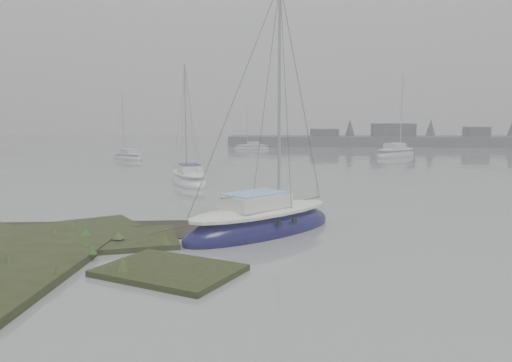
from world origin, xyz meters
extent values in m
plane|color=slate|center=(0.00, 30.00, 0.00)|extent=(160.00, 160.00, 0.00)
cube|color=#4C4F51|center=(26.00, 62.00, 0.60)|extent=(60.00, 8.00, 1.60)
cube|color=#424247|center=(10.00, 61.00, 1.40)|extent=(4.00, 3.00, 2.20)
cube|color=#424247|center=(20.00, 61.00, 1.80)|extent=(6.00, 3.00, 3.00)
cube|color=#424247|center=(32.00, 61.00, 1.55)|extent=(3.00, 3.00, 2.50)
cone|color=#384238|center=(14.00, 63.00, 2.20)|extent=(2.00, 2.00, 3.50)
cone|color=#384238|center=(26.00, 63.00, 2.20)|extent=(2.00, 2.00, 3.50)
cone|color=#384238|center=(38.00, 63.00, 2.20)|extent=(2.00, 2.00, 3.50)
ellipsoid|color=#0E0D3C|center=(2.76, 4.36, 0.12)|extent=(6.32, 6.34, 1.64)
ellipsoid|color=silver|center=(2.76, 4.36, 0.77)|extent=(5.39, 5.41, 0.46)
cube|color=silver|center=(2.56, 4.16, 1.17)|extent=(2.65, 2.66, 0.48)
cube|color=#88B3E8|center=(2.56, 4.16, 1.44)|extent=(2.45, 2.45, 0.08)
cylinder|color=#939399|center=(3.37, 4.97, 4.96)|extent=(0.11, 0.11, 7.70)
cylinder|color=#939399|center=(2.42, 4.02, 1.44)|extent=(1.96, 1.97, 0.09)
ellipsoid|color=white|center=(-2.28, 17.62, 0.10)|extent=(3.83, 5.97, 1.38)
ellipsoid|color=white|center=(-2.28, 17.62, 0.65)|extent=(3.21, 5.15, 0.39)
cube|color=white|center=(-2.19, 17.40, 0.99)|extent=(1.85, 2.26, 0.41)
cube|color=#181C50|center=(-2.19, 17.40, 1.22)|extent=(1.71, 2.08, 0.06)
cylinder|color=#939399|center=(-2.55, 18.30, 4.18)|extent=(0.09, 0.09, 6.49)
cylinder|color=#939399|center=(-2.13, 17.24, 1.22)|extent=(0.91, 2.14, 0.07)
ellipsoid|color=silver|center=(-11.73, 35.66, 0.09)|extent=(4.69, 4.67, 1.21)
ellipsoid|color=silver|center=(-11.73, 35.66, 0.57)|extent=(4.00, 3.99, 0.34)
cube|color=silver|center=(-11.58, 35.51, 0.87)|extent=(1.96, 1.96, 0.36)
cube|color=silver|center=(-11.58, 35.51, 1.07)|extent=(1.81, 1.81, 0.06)
cylinder|color=#939399|center=(-12.19, 36.11, 3.67)|extent=(0.08, 0.08, 5.69)
cylinder|color=#939399|center=(-11.48, 35.41, 1.07)|extent=(1.46, 1.45, 0.06)
ellipsoid|color=#B4BBBE|center=(15.73, 40.26, 0.11)|extent=(6.15, 6.35, 1.62)
ellipsoid|color=white|center=(15.73, 40.26, 0.76)|extent=(5.24, 5.42, 0.46)
cube|color=white|center=(15.53, 40.06, 1.16)|extent=(2.60, 2.64, 0.48)
cube|color=silver|center=(15.53, 40.06, 1.43)|extent=(2.40, 2.44, 0.08)
cylinder|color=#939399|center=(16.31, 40.89, 4.90)|extent=(0.10, 0.10, 7.60)
cylinder|color=#939399|center=(15.40, 39.92, 1.43)|extent=(1.88, 2.00, 0.09)
ellipsoid|color=silver|center=(-0.26, 52.19, 0.08)|extent=(4.55, 1.52, 1.10)
ellipsoid|color=silver|center=(-0.26, 52.19, 0.52)|extent=(3.96, 1.22, 0.31)
cube|color=silver|center=(-0.06, 52.19, 0.79)|extent=(1.56, 0.98, 0.32)
cube|color=#B5BCC2|center=(-0.06, 52.19, 0.97)|extent=(1.43, 0.92, 0.05)
cylinder|color=#939399|center=(-0.84, 52.19, 3.34)|extent=(0.07, 0.07, 5.19)
cylinder|color=#939399|center=(0.07, 52.19, 0.97)|extent=(1.82, 0.07, 0.06)
camera|label=1|loc=(3.39, -13.15, 4.08)|focal=35.00mm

